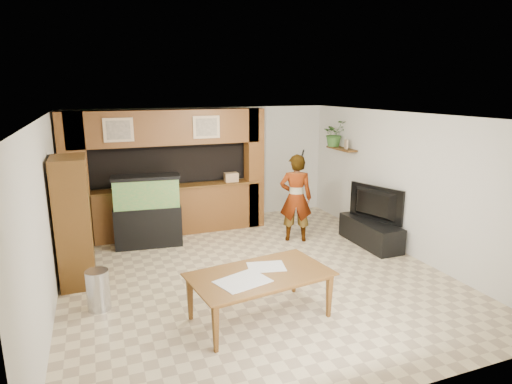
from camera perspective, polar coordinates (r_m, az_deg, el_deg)
name	(u,v)px	position (r m, az deg, el deg)	size (l,w,h in m)	color
floor	(252,273)	(7.29, -0.48, -10.74)	(6.50, 6.50, 0.00)	#CEBB8F
ceiling	(252,116)	(6.65, -0.52, 10.11)	(6.50, 6.50, 0.00)	white
wall_back	(203,165)	(9.90, -7.09, 3.60)	(6.00, 6.00, 0.00)	beige
wall_left	(46,218)	(6.49, -26.20, -3.07)	(6.50, 6.50, 0.00)	beige
wall_right	(404,183)	(8.36, 19.15, 1.08)	(6.50, 6.50, 0.00)	beige
partition	(166,172)	(9.12, -11.95, 2.63)	(4.20, 0.99, 2.60)	brown
wall_clock	(50,162)	(7.34, -25.79, 3.58)	(0.05, 0.25, 0.25)	black
wall_shelf	(341,149)	(9.76, 11.33, 5.67)	(0.25, 0.90, 0.04)	brown
pantry_cabinet	(74,222)	(7.19, -23.15, -3.65)	(0.50, 0.82, 2.02)	brown
trash_can	(98,290)	(6.46, -20.30, -12.17)	(0.31, 0.31, 0.58)	#B2B2B7
aquarium	(148,212)	(8.54, -14.25, -2.57)	(1.27, 0.47, 1.40)	black
tv_stand	(370,233)	(8.76, 15.00, -5.26)	(0.53, 1.45, 0.48)	black
television	(372,204)	(8.59, 15.24, -1.57)	(1.19, 0.16, 0.69)	black
photo_frame	(346,144)	(9.59, 11.93, 6.25)	(0.03, 0.16, 0.21)	tan
potted_plant	(334,133)	(9.94, 10.41, 7.69)	(0.53, 0.46, 0.59)	#345F26
person	(296,198)	(8.56, 5.33, -0.80)	(0.64, 0.42, 1.77)	tan
microphone	(303,153)	(8.26, 6.27, 5.17)	(0.03, 0.03, 0.14)	black
dining_table	(261,297)	(5.83, 0.71, -13.82)	(1.84, 1.03, 0.65)	brown
newspaper_a	(246,281)	(5.49, -1.36, -11.79)	(0.57, 0.42, 0.01)	silver
newspaper_b	(241,281)	(5.50, -1.99, -11.78)	(0.60, 0.44, 0.01)	silver
newspaper_c	(266,267)	(5.90, 1.37, -9.92)	(0.50, 0.36, 0.01)	silver
counter_box	(231,177)	(9.29, -3.34, 1.99)	(0.29, 0.19, 0.19)	tan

